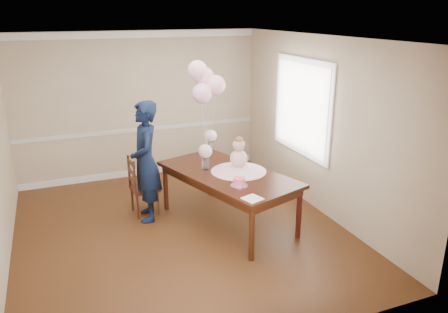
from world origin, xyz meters
The scene contains 49 objects.
floor centered at (0.00, 0.00, 0.00)m, with size 4.50×5.00×0.00m, color #371D0D.
ceiling centered at (0.00, 0.00, 2.70)m, with size 4.50×5.00×0.02m, color white.
wall_back centered at (0.00, 2.50, 1.35)m, with size 4.50×0.02×2.70m, color tan.
wall_front centered at (0.00, -2.50, 1.35)m, with size 4.50×0.02×2.70m, color tan.
wall_right centered at (2.25, 0.00, 1.35)m, with size 0.02×5.00×2.70m, color tan.
chair_rail_trim centered at (0.00, 2.49, 0.90)m, with size 4.50×0.02×0.07m, color silver.
crown_molding centered at (0.00, 2.49, 2.63)m, with size 4.50×0.02×0.12m, color white.
baseboard_trim centered at (0.00, 2.49, 0.06)m, with size 4.50×0.02×0.12m, color white.
window_frame centered at (2.23, 0.50, 1.55)m, with size 0.02×1.66×1.56m, color white.
window_blinds centered at (2.21, 0.50, 1.55)m, with size 0.01×1.50×1.40m, color silver.
dining_table_top centered at (0.73, 0.00, 0.78)m, with size 1.07×2.14×0.05m, color black.
table_apron centered at (0.73, 0.00, 0.70)m, with size 0.96×2.03×0.11m, color black.
table_leg_fl centered at (0.61, -1.07, 0.37)m, with size 0.07×0.07×0.75m, color black.
table_leg_fr centered at (1.47, -0.79, 0.37)m, with size 0.07×0.07×0.75m, color black.
table_leg_bl centered at (0.00, 0.80, 0.37)m, with size 0.07×0.07×0.75m, color black.
table_leg_br centered at (0.85, 1.08, 0.37)m, with size 0.07×0.07×0.75m, color black.
baby_skirt centered at (0.90, 0.00, 0.86)m, with size 0.81×0.81×0.11m, color #EEAFC9.
baby_torso centered at (0.90, 0.00, 1.00)m, with size 0.26×0.26×0.26m, color pink.
baby_head centered at (0.90, 0.00, 1.20)m, with size 0.18×0.18×0.18m, color #CD998D.
baby_hair centered at (0.90, 0.00, 1.26)m, with size 0.13×0.13×0.13m, color brown.
cake_platter centered at (0.68, -0.52, 0.81)m, with size 0.24×0.24×0.01m, color silver.
birthday_cake centered at (0.68, -0.52, 0.86)m, with size 0.16×0.16×0.11m, color #FF5080.
cake_flower_a centered at (0.68, -0.52, 0.93)m, with size 0.03×0.03×0.03m, color silver.
cake_flower_b centered at (0.70, -0.49, 0.93)m, with size 0.03×0.03×0.03m, color white.
rose_vase_near centered at (0.48, 0.26, 0.89)m, with size 0.11×0.11×0.17m, color silver.
roses_near centered at (0.48, 0.26, 1.08)m, with size 0.20×0.20×0.20m, color beige.
rose_vase_far centered at (0.83, 1.00, 0.89)m, with size 0.11×0.11×0.17m, color silver.
roses_far centered at (0.83, 1.00, 1.08)m, with size 0.20×0.20×0.20m, color silver.
napkin centered at (0.66, -0.98, 0.81)m, with size 0.21×0.21×0.01m, color white.
balloon_weight centered at (0.65, 0.60, 0.81)m, with size 0.04×0.04×0.02m, color #B5B5B9.
balloon_a centered at (0.55, 0.56, 1.87)m, with size 0.30×0.30×0.30m, color #FFB4DA.
balloon_b centered at (0.77, 0.58, 1.98)m, with size 0.30×0.30×0.30m, color #FFB4C5.
balloon_c centered at (0.64, 0.71, 2.09)m, with size 0.30×0.30×0.30m, color #F2ACC9.
balloon_d centered at (0.53, 0.69, 2.19)m, with size 0.30×0.30×0.30m, color #FEB4CE.
balloon_ribbon_a centered at (0.60, 0.58, 1.26)m, with size 0.00×0.00×0.90m, color white.
balloon_ribbon_b centered at (0.71, 0.59, 1.32)m, with size 0.00×0.00×1.01m, color white.
balloon_ribbon_c centered at (0.64, 0.65, 1.37)m, with size 0.00×0.00×1.11m, color white.
balloon_ribbon_d centered at (0.59, 0.64, 1.42)m, with size 0.00×0.00×1.22m, color white.
dining_chair_seat centered at (-0.34, 0.80, 0.41)m, with size 0.40×0.40×0.05m, color #3A140F.
chair_leg_fl centered at (-0.49, 0.63, 0.20)m, with size 0.04×0.04×0.39m, color #34130E.
chair_leg_fr centered at (-0.16, 0.65, 0.20)m, with size 0.04×0.04×0.39m, color #3E2310.
chair_leg_bl centered at (-0.51, 0.95, 0.20)m, with size 0.04×0.04×0.39m, color #3D1F10.
chair_leg_br centered at (-0.19, 0.98, 0.20)m, with size 0.04×0.04×0.39m, color #36160E.
chair_back_post_l centered at (-0.51, 0.63, 0.67)m, with size 0.04×0.04×0.51m, color #3E1E10.
chair_back_post_r centered at (-0.53, 0.95, 0.67)m, with size 0.04×0.04×0.51m, color #36160E.
chair_slat_low centered at (-0.52, 0.79, 0.56)m, with size 0.03×0.36×0.05m, color #35170E.
chair_slat_mid centered at (-0.52, 0.79, 0.71)m, with size 0.03×0.36×0.05m, color #37150F.
chair_slat_top centered at (-0.52, 0.79, 0.86)m, with size 0.03×0.36×0.05m, color #321A0D.
woman centered at (-0.33, 0.61, 0.91)m, with size 0.66×0.44×1.82m, color black.
Camera 1 is at (-1.52, -5.46, 3.03)m, focal length 35.00 mm.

